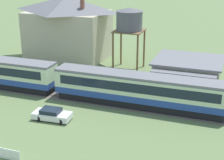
% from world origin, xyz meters
% --- Properties ---
extents(ground_plane, '(600.00, 600.00, 0.00)m').
position_xyz_m(ground_plane, '(0.00, 0.00, 0.00)').
color(ground_plane, '#607547').
extents(passenger_train, '(64.51, 3.04, 3.95)m').
position_xyz_m(passenger_train, '(5.61, 0.19, 2.20)').
color(passenger_train, '#234293').
rests_on(passenger_train, ground_plane).
extents(railway_track, '(103.85, 3.60, 0.04)m').
position_xyz_m(railway_track, '(6.99, 0.19, 0.01)').
color(railway_track, '#665B51').
rests_on(railway_track, ground_plane).
extents(station_building, '(9.08, 9.52, 3.86)m').
position_xyz_m(station_building, '(9.91, 9.03, 1.96)').
color(station_building, '#BCB293').
rests_on(station_building, ground_plane).
extents(station_house_grey_roof, '(14.41, 9.93, 10.68)m').
position_xyz_m(station_house_grey_roof, '(-12.00, 16.51, 5.50)').
color(station_house_grey_roof, '#BCB293').
rests_on(station_house_grey_roof, ground_plane).
extents(water_tower, '(4.40, 4.40, 9.70)m').
position_xyz_m(water_tower, '(0.03, 13.58, 7.74)').
color(water_tower, brown).
rests_on(water_tower, ground_plane).
extents(parked_car_white, '(4.31, 2.11, 1.26)m').
position_xyz_m(parked_car_white, '(-2.51, -6.60, 0.61)').
color(parked_car_white, white).
rests_on(parked_car_white, ground_plane).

